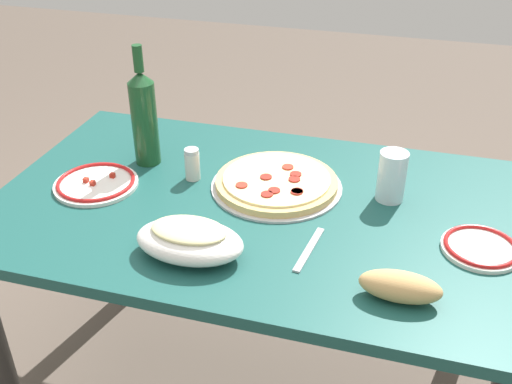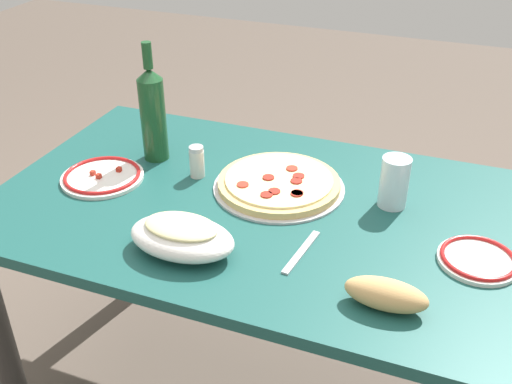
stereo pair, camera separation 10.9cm
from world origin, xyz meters
TOP-DOWN VIEW (x-y plane):
  - dining_table at (0.00, 0.00)m, footprint 1.31×0.81m
  - pepperoni_pizza at (0.03, 0.08)m, footprint 0.34×0.34m
  - baked_pasta_dish at (-0.08, -0.24)m, footprint 0.24×0.15m
  - wine_bottle at (-0.35, 0.12)m, footprint 0.07×0.07m
  - water_glass at (0.32, 0.11)m, footprint 0.07×0.07m
  - side_plate_near at (-0.42, -0.04)m, footprint 0.22×0.22m
  - side_plate_far at (0.53, -0.06)m, footprint 0.17×0.17m
  - bread_loaf at (0.37, -0.27)m, footprint 0.16×0.07m
  - spice_shaker at (-0.19, 0.07)m, footprint 0.04×0.04m
  - fork_left at (0.17, -0.16)m, footprint 0.04×0.17m

SIDE VIEW (x-z plane):
  - dining_table at x=0.00m, z-range 0.24..0.95m
  - fork_left at x=0.17m, z-range 0.72..0.72m
  - side_plate_near at x=-0.42m, z-range 0.72..0.74m
  - side_plate_far at x=0.53m, z-range 0.72..0.74m
  - pepperoni_pizza at x=0.03m, z-range 0.71..0.75m
  - bread_loaf at x=0.37m, z-range 0.72..0.78m
  - baked_pasta_dish at x=-0.08m, z-range 0.72..0.80m
  - spice_shaker at x=-0.19m, z-range 0.72..0.80m
  - water_glass at x=0.32m, z-range 0.72..0.85m
  - wine_bottle at x=-0.35m, z-range 0.69..1.02m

